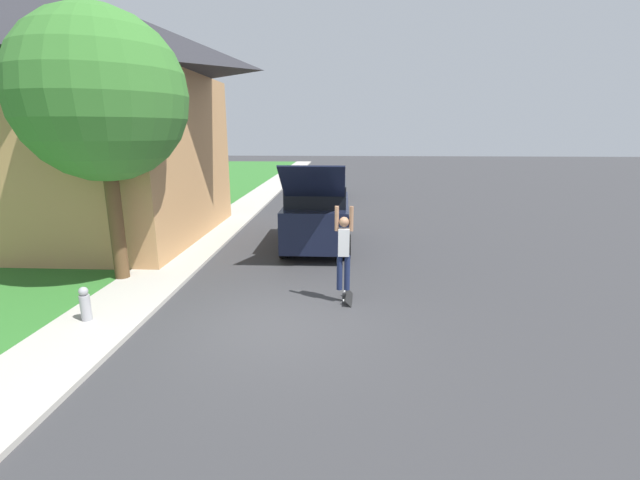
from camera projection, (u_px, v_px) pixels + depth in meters
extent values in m
plane|color=#333335|center=(277.00, 323.00, 8.74)|extent=(120.00, 120.00, 0.00)
cube|color=#2D6B28|center=(76.00, 242.00, 14.95)|extent=(10.00, 80.00, 0.08)
cube|color=#ADA89E|center=(199.00, 243.00, 14.72)|extent=(1.80, 80.00, 0.10)
cube|color=tan|center=(75.00, 157.00, 15.08)|extent=(8.88, 7.81, 5.66)
pyramid|color=#28282D|center=(57.00, 28.00, 14.04)|extent=(9.68, 8.61, 2.72)
cylinder|color=brown|center=(115.00, 214.00, 10.77)|extent=(0.36, 0.36, 3.42)
sphere|color=#38752D|center=(101.00, 96.00, 10.07)|extent=(4.01, 4.01, 4.01)
cube|color=black|center=(318.00, 219.00, 14.31)|extent=(2.01, 4.55, 1.25)
cube|color=black|center=(318.00, 190.00, 14.18)|extent=(1.85, 3.55, 0.67)
cylinder|color=black|center=(294.00, 226.00, 15.86)|extent=(0.24, 0.77, 0.77)
cylinder|color=black|center=(346.00, 227.00, 15.76)|extent=(0.24, 0.77, 0.77)
cylinder|color=black|center=(284.00, 246.00, 13.13)|extent=(0.24, 0.77, 0.77)
cylinder|color=black|center=(347.00, 247.00, 13.03)|extent=(0.24, 0.77, 0.77)
cube|color=black|center=(313.00, 182.00, 11.69)|extent=(1.76, 1.44, 1.02)
cube|color=black|center=(322.00, 187.00, 25.83)|extent=(1.70, 4.31, 0.74)
cube|color=black|center=(322.00, 177.00, 25.57)|extent=(1.50, 2.24, 0.49)
cylinder|color=black|center=(310.00, 188.00, 27.18)|extent=(0.20, 0.60, 0.60)
cylinder|color=black|center=(336.00, 188.00, 27.10)|extent=(0.20, 0.60, 0.60)
cylinder|color=black|center=(307.00, 193.00, 24.68)|extent=(0.20, 0.60, 0.60)
cylinder|color=black|center=(335.00, 194.00, 24.59)|extent=(0.20, 0.60, 0.60)
cylinder|color=#192347|center=(340.00, 273.00, 9.65)|extent=(0.13, 0.13, 0.81)
cylinder|color=#192347|center=(347.00, 273.00, 9.64)|extent=(0.13, 0.13, 0.81)
cube|color=silver|center=(344.00, 242.00, 9.47)|extent=(0.25, 0.20, 0.62)
sphere|color=#9E7051|center=(344.00, 222.00, 9.36)|extent=(0.22, 0.22, 0.22)
cylinder|color=#9E7051|center=(337.00, 219.00, 9.35)|extent=(0.09, 0.09, 0.55)
cylinder|color=#9E7051|center=(351.00, 219.00, 9.33)|extent=(0.09, 0.09, 0.55)
cube|color=black|center=(349.00, 297.00, 9.88)|extent=(0.20, 0.82, 0.20)
cylinder|color=silver|center=(345.00, 292.00, 10.12)|extent=(0.03, 0.06, 0.06)
cylinder|color=silver|center=(350.00, 297.00, 10.15)|extent=(0.03, 0.06, 0.06)
cylinder|color=silver|center=(344.00, 301.00, 9.64)|extent=(0.03, 0.06, 0.06)
cylinder|color=silver|center=(349.00, 307.00, 9.67)|extent=(0.03, 0.06, 0.06)
cylinder|color=#99999E|center=(86.00, 308.00, 8.59)|extent=(0.20, 0.20, 0.53)
sphere|color=#99999E|center=(83.00, 291.00, 8.50)|extent=(0.18, 0.18, 0.18)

